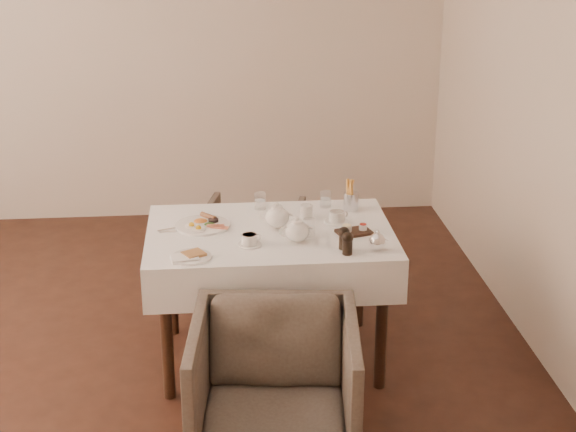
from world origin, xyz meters
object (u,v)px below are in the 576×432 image
(armchair_near, at_px, (275,390))
(breakfast_plate, at_px, (203,224))
(teapot_centre, at_px, (277,215))
(table, at_px, (270,251))
(armchair_far, at_px, (252,249))

(armchair_near, height_order, breakfast_plate, breakfast_plate)
(teapot_centre, bearing_deg, breakfast_plate, 178.11)
(teapot_centre, bearing_deg, table, -129.10)
(armchair_far, height_order, teapot_centre, teapot_centre)
(breakfast_plate, bearing_deg, table, -33.32)
(table, xyz_separation_m, armchair_near, (-0.04, -0.87, -0.30))
(armchair_near, xyz_separation_m, armchair_far, (-0.01, 1.75, -0.06))
(armchair_near, xyz_separation_m, breakfast_plate, (-0.30, 0.97, 0.42))
(breakfast_plate, bearing_deg, teapot_centre, -26.23)
(table, bearing_deg, armchair_near, -92.79)
(armchair_far, relative_size, breakfast_plate, 2.15)
(armchair_near, height_order, armchair_far, armchair_near)
(armchair_far, distance_m, teapot_centre, 1.00)
(table, relative_size, breakfast_plate, 4.41)
(armchair_far, distance_m, breakfast_plate, 0.96)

